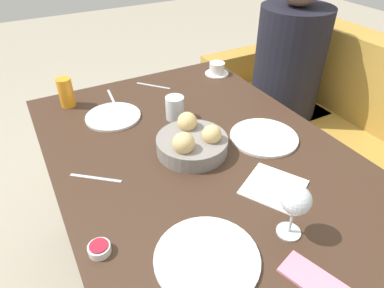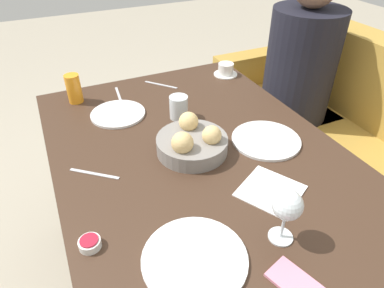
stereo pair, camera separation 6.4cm
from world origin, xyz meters
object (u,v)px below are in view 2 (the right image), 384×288
at_px(plate_near_right, 195,259).
at_px(wine_glass, 287,207).
at_px(juice_glass, 74,89).
at_px(cell_phone, 301,287).
at_px(seated_person, 294,101).
at_px(coffee_cup, 226,70).
at_px(knife_silver, 94,174).
at_px(napkin, 270,191).
at_px(fork_silver, 161,85).
at_px(plate_far_center, 266,140).
at_px(water_tumbler, 179,107).
at_px(spoon_coffee, 118,94).
at_px(jam_bowl_berry, 90,243).
at_px(couch, 357,162).
at_px(bread_basket, 192,142).
at_px(plate_near_left, 118,114).

distance_m(plate_near_right, wine_glass, 0.26).
relative_size(juice_glass, cell_phone, 0.74).
distance_m(seated_person, coffee_cup, 0.52).
bearing_deg(knife_silver, napkin, 57.05).
distance_m(fork_silver, napkin, 0.81).
height_order(plate_far_center, fork_silver, plate_far_center).
bearing_deg(wine_glass, water_tumbler, -179.56).
height_order(wine_glass, fork_silver, wine_glass).
height_order(coffee_cup, knife_silver, coffee_cup).
bearing_deg(spoon_coffee, jam_bowl_berry, -19.55).
distance_m(couch, water_tumbler, 1.10).
bearing_deg(plate_far_center, wine_glass, -29.84).
xyz_separation_m(water_tumbler, coffee_cup, (-0.28, 0.37, -0.02)).
relative_size(couch, juice_glass, 15.46).
bearing_deg(bread_basket, napkin, 24.78).
relative_size(water_tumbler, spoon_coffee, 0.72).
distance_m(plate_near_left, fork_silver, 0.31).
bearing_deg(knife_silver, seated_person, 110.97).
relative_size(plate_near_right, cell_phone, 1.57).
relative_size(couch, fork_silver, 13.92).
height_order(plate_far_center, cell_phone, plate_far_center).
bearing_deg(plate_near_right, coffee_cup, 146.75).
distance_m(plate_near_right, water_tumbler, 0.67).
bearing_deg(plate_near_right, plate_near_left, 179.32).
xyz_separation_m(wine_glass, spoon_coffee, (-0.96, -0.17, -0.11)).
bearing_deg(plate_near_right, seated_person, 130.14).
relative_size(spoon_coffee, napkin, 0.56).
height_order(bread_basket, napkin, bread_basket).
distance_m(seated_person, jam_bowl_berry, 1.48).
relative_size(plate_far_center, juice_glass, 2.01).
distance_m(seated_person, wine_glass, 1.27).
bearing_deg(seated_person, cell_phone, -39.39).
relative_size(bread_basket, wine_glass, 1.56).
bearing_deg(knife_silver, coffee_cup, 122.88).
distance_m(jam_bowl_berry, fork_silver, 0.92).
height_order(bread_basket, coffee_cup, bread_basket).
xyz_separation_m(couch, cell_phone, (0.64, -1.01, 0.45)).
relative_size(couch, knife_silver, 13.75).
bearing_deg(spoon_coffee, couch, 68.45).
distance_m(seated_person, cell_phone, 1.38).
distance_m(napkin, cell_phone, 0.31).
bearing_deg(plate_near_left, juice_glass, -144.25).
bearing_deg(water_tumbler, couch, 81.20).
relative_size(wine_glass, jam_bowl_berry, 2.77).
height_order(plate_near_right, fork_silver, plate_near_right).
relative_size(fork_silver, napkin, 0.60).
bearing_deg(spoon_coffee, seated_person, 87.26).
height_order(water_tumbler, napkin, water_tumbler).
bearing_deg(juice_glass, fork_silver, 89.73).
xyz_separation_m(juice_glass, napkin, (0.81, 0.43, -0.06)).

